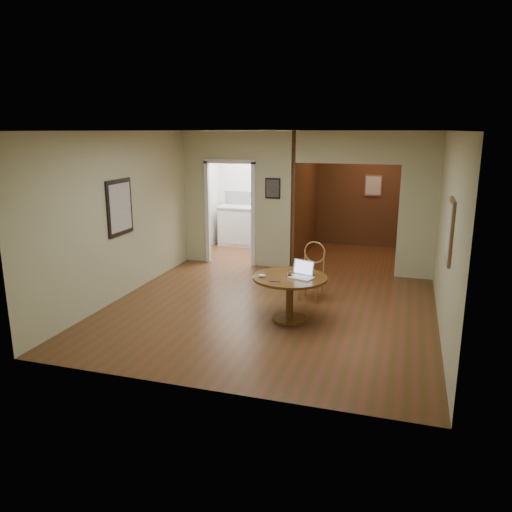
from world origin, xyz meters
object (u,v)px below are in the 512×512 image
(chair, at_px, (312,268))
(open_laptop, at_px, (302,273))
(dining_table, at_px, (290,288))
(closed_laptop, at_px, (302,274))

(chair, height_order, open_laptop, chair)
(dining_table, relative_size, open_laptop, 2.83)
(dining_table, bearing_deg, chair, 83.10)
(dining_table, relative_size, chair, 1.13)
(chair, bearing_deg, dining_table, -87.99)
(dining_table, height_order, closed_laptop, closed_laptop)
(chair, relative_size, closed_laptop, 3.23)
(dining_table, bearing_deg, closed_laptop, 40.41)
(open_laptop, bearing_deg, chair, 110.39)
(open_laptop, bearing_deg, dining_table, -153.48)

